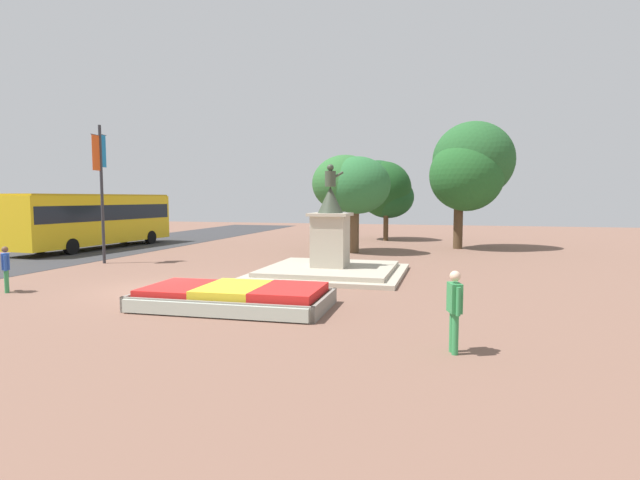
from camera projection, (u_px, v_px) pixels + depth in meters
ground_plane at (163, 290)px, 16.90m from camera, size 87.93×87.93×0.00m
flower_planter at (234, 298)px, 14.16m from camera, size 5.52×2.95×0.64m
statue_monument at (330, 257)px, 20.17m from camera, size 5.85×5.85×4.45m
banner_pole at (101, 187)px, 23.44m from camera, size 0.14×1.17×6.50m
city_bus at (96, 217)px, 30.49m from camera, size 3.22×11.43×3.33m
pedestrian_with_handbag at (6, 267)px, 16.39m from camera, size 0.57×0.57×1.53m
pedestrian_near_planter at (454, 306)px, 9.93m from camera, size 0.32×0.55×1.67m
park_tree_far_left at (471, 167)px, 30.23m from camera, size 5.04×5.05×7.74m
park_tree_behind_statue at (350, 185)px, 28.01m from camera, size 4.52×4.23×5.54m
park_tree_far_right at (383, 190)px, 36.71m from camera, size 4.68×4.35×5.88m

